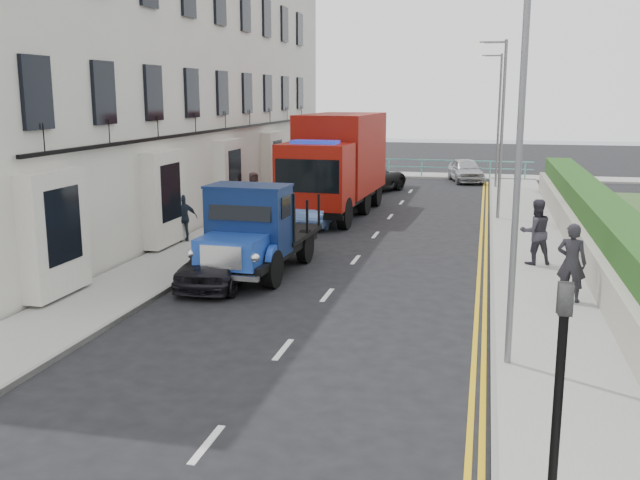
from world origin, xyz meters
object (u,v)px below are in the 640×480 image
at_px(lamp_far, 497,113).
at_px(bedford_lorry, 251,236).
at_px(parked_car_front, 221,259).
at_px(lamp_near, 512,151).
at_px(red_lorry, 336,162).
at_px(pedestrian_east_near, 572,262).
at_px(lamp_mid, 499,119).

bearing_deg(lamp_far, bedford_lorry, -107.66).
bearing_deg(parked_car_front, lamp_near, -34.08).
relative_size(red_lorry, parked_car_front, 2.08).
bearing_deg(lamp_near, bedford_lorry, 141.21).
distance_m(bedford_lorry, red_lorry, 10.83).
distance_m(lamp_far, red_lorry, 11.98).
bearing_deg(lamp_near, parked_car_front, 148.05).
bearing_deg(pedestrian_east_near, lamp_mid, -65.12).
xyz_separation_m(parked_car_front, pedestrian_east_near, (8.82, -0.04, 0.41)).
bearing_deg(lamp_near, pedestrian_east_near, 69.55).
height_order(bedford_lorry, red_lorry, red_lorry).
distance_m(lamp_far, parked_car_front, 22.94).
bearing_deg(lamp_far, parked_car_front, -108.41).
xyz_separation_m(lamp_near, bedford_lorry, (-6.59, 5.30, -2.83)).
xyz_separation_m(lamp_far, red_lorry, (-6.47, -9.92, -1.79)).
bearing_deg(lamp_mid, bedford_lorry, -121.63).
distance_m(lamp_mid, parked_car_front, 13.98).
bearing_deg(bedford_lorry, lamp_far, 74.88).
height_order(lamp_mid, red_lorry, lamp_mid).
height_order(lamp_far, pedestrian_east_near, lamp_far).
distance_m(lamp_near, pedestrian_east_near, 5.56).
xyz_separation_m(lamp_mid, parked_car_front, (-7.17, -11.53, -3.34)).
distance_m(bedford_lorry, pedestrian_east_near, 8.29).
xyz_separation_m(lamp_mid, bedford_lorry, (-6.59, -10.70, -2.83)).
relative_size(red_lorry, pedestrian_east_near, 4.26).
bearing_deg(bedford_lorry, lamp_near, -36.25).
bearing_deg(pedestrian_east_near, lamp_far, -68.86).
height_order(red_lorry, pedestrian_east_near, red_lorry).
height_order(lamp_mid, pedestrian_east_near, lamp_mid).
distance_m(lamp_mid, bedford_lorry, 12.88).
bearing_deg(pedestrian_east_near, bedford_lorry, 10.75).
distance_m(red_lorry, parked_car_front, 11.73).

